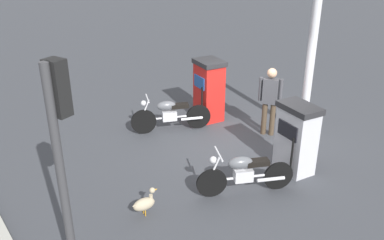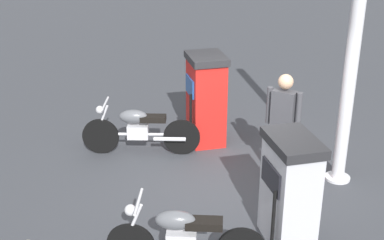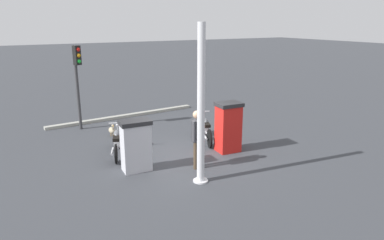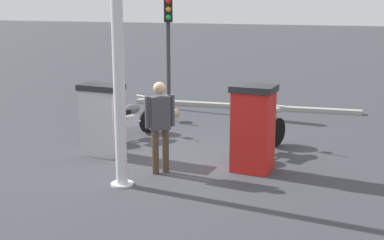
{
  "view_description": "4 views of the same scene",
  "coord_description": "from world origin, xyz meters",
  "px_view_note": "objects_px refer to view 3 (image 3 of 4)",
  "views": [
    {
      "loc": [
        5.7,
        6.85,
        4.61
      ],
      "look_at": [
        1.35,
        0.02,
        0.95
      ],
      "focal_mm": 38.55,
      "sensor_mm": 36.0,
      "label": 1
    },
    {
      "loc": [
        2.75,
        6.74,
        4.24
      ],
      "look_at": [
        0.42,
        -0.47,
        0.97
      ],
      "focal_mm": 49.75,
      "sensor_mm": 36.0,
      "label": 2
    },
    {
      "loc": [
        -9.25,
        4.85,
        4.18
      ],
      "look_at": [
        0.4,
        -0.58,
        1.05
      ],
      "focal_mm": 33.15,
      "sensor_mm": 36.0,
      "label": 3
    },
    {
      "loc": [
        -9.63,
        -3.72,
        3.18
      ],
      "look_at": [
        0.89,
        0.01,
        0.63
      ],
      "focal_mm": 49.42,
      "sensor_mm": 36.0,
      "label": 4
    }
  ],
  "objects_px": {
    "attendant_person": "(197,135)",
    "roadside_traffic_light": "(77,73)",
    "fuel_pump_near": "(228,127)",
    "motorcycle_far_pump": "(117,141)",
    "canopy_support_pole": "(201,109)",
    "wandering_duck": "(112,130)",
    "motorcycle_near_pump": "(205,128)",
    "fuel_pump_far": "(136,145)"
  },
  "relations": [
    {
      "from": "roadside_traffic_light",
      "to": "motorcycle_near_pump",
      "type": "bearing_deg",
      "value": -135.17
    },
    {
      "from": "motorcycle_near_pump",
      "to": "roadside_traffic_light",
      "type": "relative_size",
      "value": 0.6
    },
    {
      "from": "motorcycle_near_pump",
      "to": "motorcycle_far_pump",
      "type": "relative_size",
      "value": 1.07
    },
    {
      "from": "attendant_person",
      "to": "roadside_traffic_light",
      "type": "xyz_separation_m",
      "value": [
        5.52,
        2.06,
        1.26
      ]
    },
    {
      "from": "motorcycle_far_pump",
      "to": "wandering_duck",
      "type": "relative_size",
      "value": 3.56
    },
    {
      "from": "motorcycle_far_pump",
      "to": "canopy_support_pole",
      "type": "relative_size",
      "value": 0.44
    },
    {
      "from": "attendant_person",
      "to": "canopy_support_pole",
      "type": "xyz_separation_m",
      "value": [
        -0.85,
        0.38,
        1.0
      ]
    },
    {
      "from": "motorcycle_near_pump",
      "to": "canopy_support_pole",
      "type": "relative_size",
      "value": 0.47
    },
    {
      "from": "motorcycle_far_pump",
      "to": "wandering_duck",
      "type": "distance_m",
      "value": 1.98
    },
    {
      "from": "motorcycle_far_pump",
      "to": "canopy_support_pole",
      "type": "distance_m",
      "value": 3.61
    },
    {
      "from": "motorcycle_far_pump",
      "to": "fuel_pump_near",
      "type": "bearing_deg",
      "value": -113.75
    },
    {
      "from": "fuel_pump_near",
      "to": "motorcycle_far_pump",
      "type": "distance_m",
      "value": 3.61
    },
    {
      "from": "wandering_duck",
      "to": "fuel_pump_near",
      "type": "bearing_deg",
      "value": -139.49
    },
    {
      "from": "fuel_pump_near",
      "to": "motorcycle_near_pump",
      "type": "xyz_separation_m",
      "value": [
        1.26,
        0.11,
        -0.36
      ]
    },
    {
      "from": "fuel_pump_far",
      "to": "motorcycle_near_pump",
      "type": "xyz_separation_m",
      "value": [
        1.26,
        -3.07,
        -0.29
      ]
    },
    {
      "from": "attendant_person",
      "to": "canopy_support_pole",
      "type": "height_order",
      "value": "canopy_support_pole"
    },
    {
      "from": "motorcycle_near_pump",
      "to": "wandering_duck",
      "type": "distance_m",
      "value": 3.49
    },
    {
      "from": "motorcycle_far_pump",
      "to": "wandering_duck",
      "type": "bearing_deg",
      "value": -11.87
    },
    {
      "from": "fuel_pump_far",
      "to": "wandering_duck",
      "type": "relative_size",
      "value": 2.93
    },
    {
      "from": "motorcycle_far_pump",
      "to": "roadside_traffic_light",
      "type": "bearing_deg",
      "value": 6.14
    },
    {
      "from": "motorcycle_near_pump",
      "to": "canopy_support_pole",
      "type": "xyz_separation_m",
      "value": [
        -2.81,
        1.85,
        1.53
      ]
    },
    {
      "from": "motorcycle_far_pump",
      "to": "wandering_duck",
      "type": "height_order",
      "value": "motorcycle_far_pump"
    },
    {
      "from": "motorcycle_near_pump",
      "to": "motorcycle_far_pump",
      "type": "height_order",
      "value": "motorcycle_near_pump"
    },
    {
      "from": "wandering_duck",
      "to": "roadside_traffic_light",
      "type": "xyz_separation_m",
      "value": [
        1.45,
        0.77,
        2.01
      ]
    },
    {
      "from": "fuel_pump_near",
      "to": "motorcycle_near_pump",
      "type": "relative_size",
      "value": 0.84
    },
    {
      "from": "motorcycle_far_pump",
      "to": "attendant_person",
      "type": "xyz_separation_m",
      "value": [
        -2.15,
        -1.7,
        0.53
      ]
    },
    {
      "from": "motorcycle_near_pump",
      "to": "wandering_duck",
      "type": "height_order",
      "value": "motorcycle_near_pump"
    },
    {
      "from": "motorcycle_far_pump",
      "to": "roadside_traffic_light",
      "type": "height_order",
      "value": "roadside_traffic_light"
    },
    {
      "from": "motorcycle_far_pump",
      "to": "attendant_person",
      "type": "distance_m",
      "value": 2.79
    },
    {
      "from": "canopy_support_pole",
      "to": "motorcycle_far_pump",
      "type": "bearing_deg",
      "value": 23.77
    },
    {
      "from": "roadside_traffic_light",
      "to": "canopy_support_pole",
      "type": "bearing_deg",
      "value": -165.2
    },
    {
      "from": "wandering_duck",
      "to": "roadside_traffic_light",
      "type": "distance_m",
      "value": 2.6
    },
    {
      "from": "fuel_pump_near",
      "to": "roadside_traffic_light",
      "type": "height_order",
      "value": "roadside_traffic_light"
    },
    {
      "from": "motorcycle_far_pump",
      "to": "attendant_person",
      "type": "bearing_deg",
      "value": -141.68
    },
    {
      "from": "motorcycle_near_pump",
      "to": "roadside_traffic_light",
      "type": "height_order",
      "value": "roadside_traffic_light"
    },
    {
      "from": "wandering_duck",
      "to": "attendant_person",
      "type": "bearing_deg",
      "value": -162.4
    },
    {
      "from": "motorcycle_near_pump",
      "to": "canopy_support_pole",
      "type": "bearing_deg",
      "value": 146.6
    },
    {
      "from": "motorcycle_near_pump",
      "to": "attendant_person",
      "type": "bearing_deg",
      "value": 143.02
    },
    {
      "from": "roadside_traffic_light",
      "to": "canopy_support_pole",
      "type": "relative_size",
      "value": 0.79
    },
    {
      "from": "fuel_pump_far",
      "to": "motorcycle_far_pump",
      "type": "bearing_deg",
      "value": 4.0
    },
    {
      "from": "motorcycle_near_pump",
      "to": "roadside_traffic_light",
      "type": "distance_m",
      "value": 5.33
    },
    {
      "from": "attendant_person",
      "to": "wandering_duck",
      "type": "height_order",
      "value": "attendant_person"
    }
  ]
}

